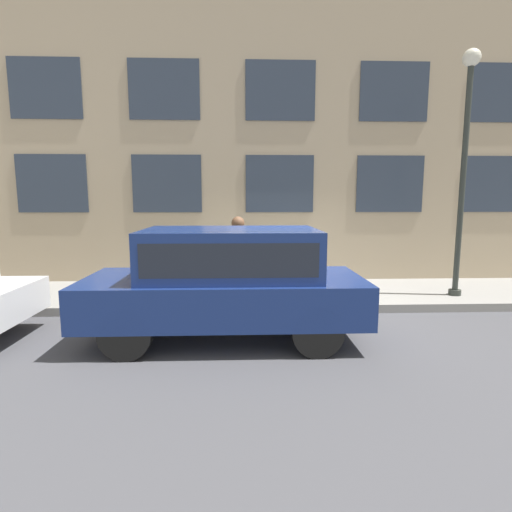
# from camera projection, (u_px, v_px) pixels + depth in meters

# --- Properties ---
(ground_plane) EXTENTS (80.00, 80.00, 0.00)m
(ground_plane) POSITION_uv_depth(u_px,v_px,m) (291.00, 314.00, 7.98)
(ground_plane) COLOR #47474C
(sidewalk) EXTENTS (2.60, 60.00, 0.17)m
(sidewalk) POSITION_uv_depth(u_px,v_px,m) (284.00, 295.00, 9.25)
(sidewalk) COLOR gray
(sidewalk) RESTS_ON ground_plane
(building_facade) EXTENTS (0.33, 40.00, 9.09)m
(building_facade) POSITION_uv_depth(u_px,v_px,m) (280.00, 109.00, 10.05)
(building_facade) COLOR tan
(building_facade) RESTS_ON ground_plane
(fire_hydrant) EXTENTS (0.29, 0.41, 0.69)m
(fire_hydrant) POSITION_uv_depth(u_px,v_px,m) (274.00, 284.00, 8.36)
(fire_hydrant) COLOR gray
(fire_hydrant) RESTS_ON sidewalk
(person) EXTENTS (0.42, 0.28, 1.74)m
(person) POSITION_uv_depth(u_px,v_px,m) (238.00, 249.00, 8.59)
(person) COLOR navy
(person) RESTS_ON sidewalk
(parked_truck_navy_near) EXTENTS (1.87, 4.45, 1.81)m
(parked_truck_navy_near) POSITION_uv_depth(u_px,v_px,m) (227.00, 277.00, 6.45)
(parked_truck_navy_near) COLOR black
(parked_truck_navy_near) RESTS_ON ground_plane
(street_lamp) EXTENTS (0.36, 0.36, 5.15)m
(street_lamp) POSITION_uv_depth(u_px,v_px,m) (465.00, 146.00, 8.40)
(street_lamp) COLOR #2D332D
(street_lamp) RESTS_ON sidewalk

